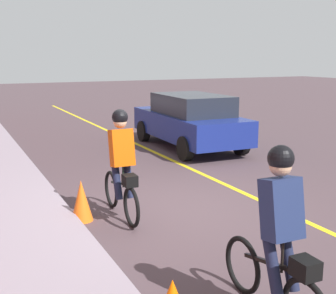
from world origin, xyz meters
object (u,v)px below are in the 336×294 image
at_px(patrol_sedan, 190,120).
at_px(traffic_cone_far, 82,201).
at_px(cyclist_follow, 279,236).
at_px(cyclist_lead, 122,165).

bearing_deg(patrol_sedan, traffic_cone_far, 136.75).
height_order(cyclist_follow, traffic_cone_far, cyclist_follow).
distance_m(cyclist_lead, cyclist_follow, 3.47).
bearing_deg(cyclist_follow, cyclist_lead, 7.80).
bearing_deg(cyclist_follow, patrol_sedan, -21.52).
xyz_separation_m(cyclist_lead, cyclist_follow, (-3.45, -0.37, 0.00)).
height_order(cyclist_lead, cyclist_follow, same).
bearing_deg(traffic_cone_far, patrol_sedan, -45.20).
distance_m(cyclist_lead, patrol_sedan, 5.99).
height_order(patrol_sedan, traffic_cone_far, patrol_sedan).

